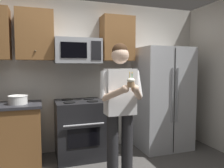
% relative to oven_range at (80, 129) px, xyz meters
% --- Properties ---
extents(wall_back, '(4.40, 0.10, 2.60)m').
position_rel_oven_range_xyz_m(wall_back, '(0.15, 0.39, 0.84)').
color(wall_back, beige).
rests_on(wall_back, ground).
extents(oven_range, '(0.76, 0.70, 0.93)m').
position_rel_oven_range_xyz_m(oven_range, '(0.00, 0.00, 0.00)').
color(oven_range, black).
rests_on(oven_range, ground).
extents(microwave, '(0.74, 0.41, 0.40)m').
position_rel_oven_range_xyz_m(microwave, '(0.00, 0.12, 1.26)').
color(microwave, '#9EA0A5').
extents(refrigerator, '(0.90, 0.75, 1.80)m').
position_rel_oven_range_xyz_m(refrigerator, '(1.50, -0.04, 0.44)').
color(refrigerator, '#B7BABF').
rests_on(refrigerator, ground).
extents(cabinet_row_upper, '(2.78, 0.36, 0.76)m').
position_rel_oven_range_xyz_m(cabinet_row_upper, '(-0.57, 0.17, 1.49)').
color(cabinet_row_upper, brown).
extents(bowl_large_white, '(0.27, 0.27, 0.13)m').
position_rel_oven_range_xyz_m(bowl_large_white, '(-0.91, -0.01, 0.53)').
color(bowl_large_white, white).
rests_on(bowl_large_white, counter_left).
extents(person, '(0.60, 0.48, 1.76)m').
position_rel_oven_range_xyz_m(person, '(0.37, -0.88, 0.53)').
color(person, '#262628').
rests_on(person, ground).
extents(cupcake, '(0.09, 0.09, 0.17)m').
position_rel_oven_range_xyz_m(cupcake, '(0.37, -1.21, 0.83)').
color(cupcake, '#A87F56').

